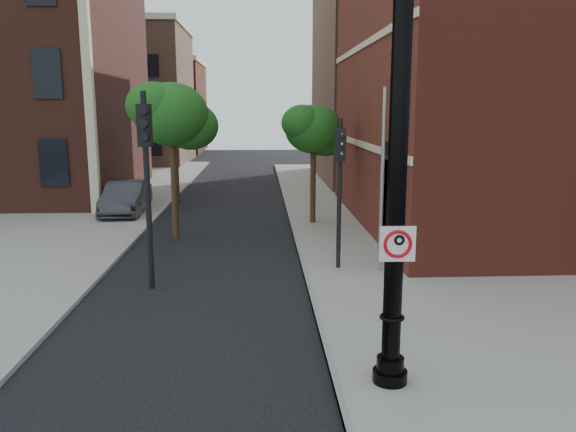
{
  "coord_description": "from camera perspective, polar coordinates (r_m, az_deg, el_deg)",
  "views": [
    {
      "loc": [
        0.72,
        -9.48,
        4.95
      ],
      "look_at": [
        1.3,
        2.0,
        2.75
      ],
      "focal_mm": 35.0,
      "sensor_mm": 36.0,
      "label": 1
    }
  ],
  "objects": [
    {
      "name": "ground",
      "position": [
        10.72,
        -6.7,
        -16.74
      ],
      "size": [
        120.0,
        120.0,
        0.0
      ],
      "primitive_type": "plane",
      "color": "black",
      "rests_on": "ground"
    },
    {
      "name": "sidewalk_right",
      "position": [
        20.76,
        11.95,
        -3.03
      ],
      "size": [
        8.0,
        60.0,
        0.12
      ],
      "primitive_type": "cube",
      "color": "gray",
      "rests_on": "ground"
    },
    {
      "name": "sidewalk_left",
      "position": [
        29.56,
        -22.03,
        0.51
      ],
      "size": [
        10.0,
        50.0,
        0.12
      ],
      "primitive_type": "cube",
      "color": "gray",
      "rests_on": "ground"
    },
    {
      "name": "curb_edge",
      "position": [
        20.12,
        1.0,
        -3.2
      ],
      "size": [
        0.1,
        60.0,
        0.14
      ],
      "primitive_type": "cube",
      "color": "gray",
      "rests_on": "ground"
    },
    {
      "name": "bg_building_tan_a",
      "position": [
        54.98,
        -16.59,
        11.48
      ],
      "size": [
        12.0,
        12.0,
        12.0
      ],
      "primitive_type": "cube",
      "color": "#865F49",
      "rests_on": "ground"
    },
    {
      "name": "bg_building_red",
      "position": [
        68.67,
        -13.78,
        10.56
      ],
      "size": [
        12.0,
        12.0,
        10.0
      ],
      "primitive_type": "cube",
      "color": "maroon",
      "rests_on": "ground"
    },
    {
      "name": "bg_building_tan_b",
      "position": [
        42.38,
        18.76,
        13.04
      ],
      "size": [
        22.0,
        14.0,
        14.0
      ],
      "primitive_type": "cube",
      "color": "#865F49",
      "rests_on": "ground"
    },
    {
      "name": "lamppost",
      "position": [
        9.66,
        10.93,
        1.49
      ],
      "size": [
        0.63,
        0.63,
        7.39
      ],
      "color": "black",
      "rests_on": "ground"
    },
    {
      "name": "no_parking_sign",
      "position": [
        9.62,
        11.08,
        -2.77
      ],
      "size": [
        0.61,
        0.07,
        0.61
      ],
      "rotation": [
        0.0,
        0.0,
        -0.02
      ],
      "color": "white",
      "rests_on": "ground"
    },
    {
      "name": "parked_car",
      "position": [
        27.69,
        -16.11,
        1.8
      ],
      "size": [
        1.89,
        4.95,
        1.61
      ],
      "primitive_type": "imported",
      "rotation": [
        0.0,
        0.0,
        0.04
      ],
      "color": "#2D2D32",
      "rests_on": "ground"
    },
    {
      "name": "traffic_signal_left",
      "position": [
        15.63,
        -14.23,
        5.74
      ],
      "size": [
        0.37,
        0.46,
        5.42
      ],
      "rotation": [
        0.0,
        0.0,
        -0.1
      ],
      "color": "black",
      "rests_on": "ground"
    },
    {
      "name": "traffic_signal_right",
      "position": [
        16.92,
        5.3,
        4.69
      ],
      "size": [
        0.35,
        0.41,
        4.67
      ],
      "rotation": [
        0.0,
        0.0,
        -0.25
      ],
      "color": "black",
      "rests_on": "ground"
    },
    {
      "name": "utility_pole",
      "position": [
        16.82,
        9.53,
        3.29
      ],
      "size": [
        0.11,
        0.11,
        5.57
      ],
      "primitive_type": "cylinder",
      "color": "#999999",
      "rests_on": "ground"
    },
    {
      "name": "street_tree_a",
      "position": [
        21.75,
        -11.63,
        9.91
      ],
      "size": [
        3.29,
        2.97,
        5.93
      ],
      "color": "#312113",
      "rests_on": "ground"
    },
    {
      "name": "street_tree_b",
      "position": [
        30.3,
        -11.39,
        10.5
      ],
      "size": [
        3.43,
        3.1,
        6.18
      ],
      "color": "#312113",
      "rests_on": "ground"
    },
    {
      "name": "street_tree_c",
      "position": [
        23.94,
        2.67,
        8.66
      ],
      "size": [
        2.85,
        2.57,
        5.13
      ],
      "color": "#312113",
      "rests_on": "ground"
    }
  ]
}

